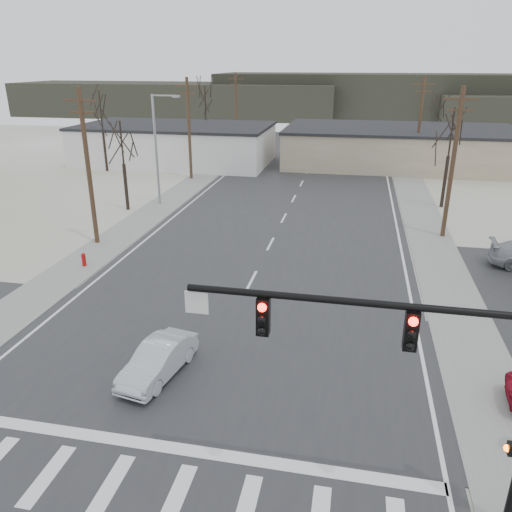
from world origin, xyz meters
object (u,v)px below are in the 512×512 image
(traffic_signal_mast, at_px, (455,369))
(car_far_a, at_px, (345,149))
(fire_hydrant, at_px, (84,260))
(car_far_b, at_px, (314,149))
(sedan_crossing, at_px, (158,360))

(traffic_signal_mast, xyz_separation_m, car_far_a, (-4.24, 55.62, -3.90))
(fire_hydrant, xyz_separation_m, car_far_b, (9.88, 41.06, 0.27))
(traffic_signal_mast, relative_size, car_far_a, 1.78)
(sedan_crossing, bearing_deg, car_far_a, 94.48)
(traffic_signal_mast, distance_m, fire_hydrant, 23.39)
(fire_hydrant, bearing_deg, car_far_b, 76.46)
(fire_hydrant, relative_size, sedan_crossing, 0.22)
(traffic_signal_mast, bearing_deg, car_far_b, 98.45)
(sedan_crossing, distance_m, car_far_a, 51.24)
(traffic_signal_mast, height_order, sedan_crossing, traffic_signal_mast)
(car_far_b, bearing_deg, fire_hydrant, -97.08)
(fire_hydrant, distance_m, sedan_crossing, 12.80)
(sedan_crossing, relative_size, car_far_b, 1.01)
(fire_hydrant, height_order, car_far_a, car_far_a)
(sedan_crossing, bearing_deg, fire_hydrant, 142.21)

